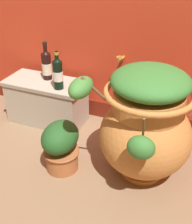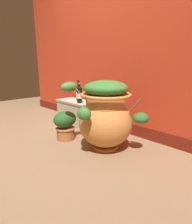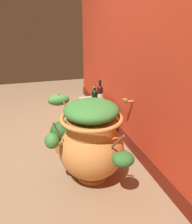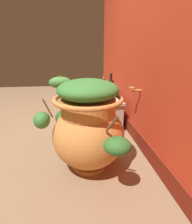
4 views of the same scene
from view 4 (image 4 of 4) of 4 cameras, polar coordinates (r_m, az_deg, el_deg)
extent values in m
plane|color=#896B4C|center=(2.02, -18.78, -10.39)|extent=(7.00, 7.00, 0.00)
cube|color=red|center=(1.91, 19.17, 28.51)|extent=(4.40, 0.20, 2.60)
cube|color=maroon|center=(2.05, 12.71, -6.84)|extent=(4.40, 0.02, 0.16)
cylinder|color=#B28433|center=(1.79, 13.49, 7.09)|extent=(0.02, 0.10, 0.02)
torus|color=#B28433|center=(1.76, 12.03, 8.04)|extent=(0.06, 0.06, 0.01)
cylinder|color=#CC7F3D|center=(1.60, -2.33, -17.02)|extent=(0.30, 0.30, 0.03)
ellipsoid|color=#CC7F3D|center=(1.45, -2.49, -7.92)|extent=(0.61, 0.61, 0.54)
cylinder|color=#CC7F3D|center=(1.35, -2.64, 1.72)|extent=(0.44, 0.44, 0.13)
torus|color=#CC7F3D|center=(1.34, -2.69, 4.42)|extent=(0.56, 0.56, 0.04)
cylinder|color=brown|center=(1.10, 5.45, -3.98)|extent=(0.13, 0.07, 0.16)
ellipsoid|color=#2D6628|center=(1.12, 7.23, -11.29)|extent=(0.17, 0.18, 0.11)
cylinder|color=brown|center=(1.59, -10.52, 8.76)|extent=(0.13, 0.10, 0.18)
ellipsoid|color=#428438|center=(1.66, -11.98, 9.71)|extent=(0.12, 0.21, 0.11)
cylinder|color=brown|center=(1.32, -16.00, 1.20)|extent=(0.02, 0.07, 0.16)
ellipsoid|color=#387A33|center=(1.35, -17.80, -2.63)|extent=(0.15, 0.12, 0.13)
ellipsoid|color=#387A33|center=(1.32, -2.74, 7.51)|extent=(0.48, 0.48, 0.17)
cube|color=#B2A893|center=(2.40, 3.49, 0.62)|extent=(0.66, 0.32, 0.39)
cube|color=#A09785|center=(2.35, 3.58, 4.71)|extent=(0.70, 0.34, 0.03)
cylinder|color=black|center=(2.15, 2.64, 6.82)|extent=(0.08, 0.08, 0.23)
cone|color=black|center=(2.12, 2.70, 10.17)|extent=(0.08, 0.08, 0.04)
cylinder|color=black|center=(2.12, 2.71, 10.85)|extent=(0.03, 0.03, 0.08)
cylinder|color=#B7932D|center=(2.12, 2.72, 11.58)|extent=(0.03, 0.03, 0.02)
cylinder|color=white|center=(2.15, 2.64, 6.71)|extent=(0.08, 0.08, 0.08)
cylinder|color=black|center=(2.34, 4.96, 7.78)|extent=(0.08, 0.08, 0.22)
cone|color=black|center=(2.32, 5.06, 10.81)|extent=(0.08, 0.08, 0.04)
cylinder|color=black|center=(2.31, 5.08, 11.65)|extent=(0.03, 0.03, 0.10)
cylinder|color=black|center=(2.31, 5.11, 12.55)|extent=(0.04, 0.04, 0.02)
cylinder|color=beige|center=(2.34, 4.95, 7.35)|extent=(0.08, 0.08, 0.10)
cylinder|color=#B26638|center=(2.03, -8.87, -6.81)|extent=(0.23, 0.23, 0.16)
torus|color=#A45D33|center=(2.00, -8.97, -5.12)|extent=(0.25, 0.25, 0.02)
ellipsoid|color=#235623|center=(1.95, -9.16, -1.81)|extent=(0.24, 0.31, 0.21)
camera|label=1|loc=(1.82, -69.08, 22.44)|focal=46.61mm
camera|label=2|loc=(1.36, -98.92, -4.96)|focal=29.41mm
camera|label=3|loc=(0.65, -148.80, 23.54)|focal=33.98mm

